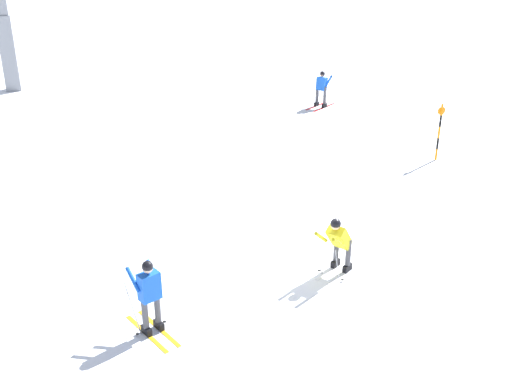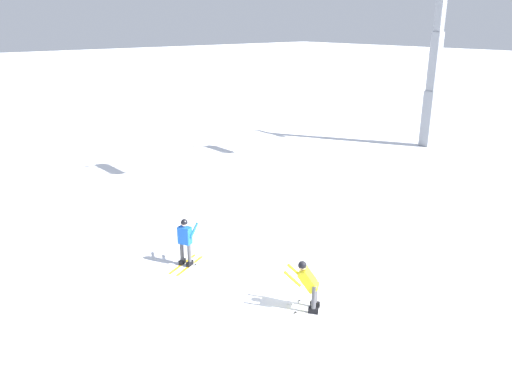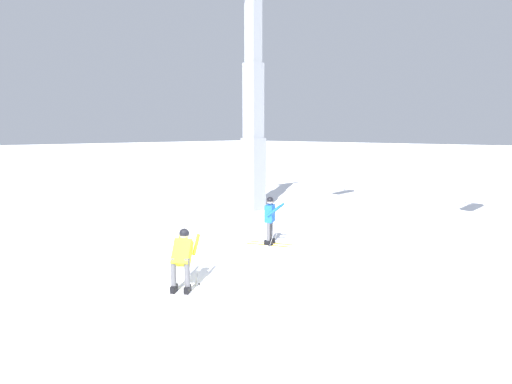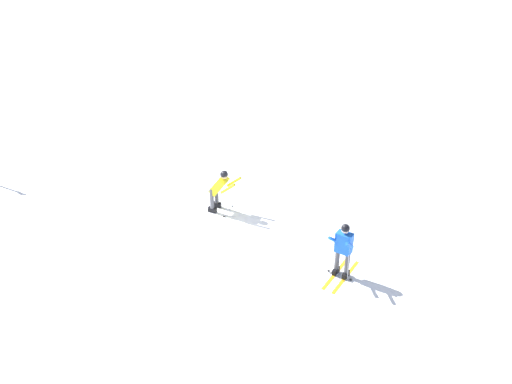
% 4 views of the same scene
% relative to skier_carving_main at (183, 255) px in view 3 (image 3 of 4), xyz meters
% --- Properties ---
extents(ground_plane, '(260.00, 260.00, 0.00)m').
position_rel_skier_carving_main_xyz_m(ground_plane, '(1.09, 0.54, -0.86)').
color(ground_plane, white).
extents(skier_carving_main, '(1.44, 1.71, 1.64)m').
position_rel_skier_carving_main_xyz_m(skier_carving_main, '(0.00, 0.00, 0.00)').
color(skier_carving_main, white).
rests_on(skier_carving_main, ground_plane).
extents(lift_tower_near, '(0.88, 2.69, 11.14)m').
position_rel_skier_carving_main_xyz_m(lift_tower_near, '(-5.94, 8.71, 3.71)').
color(lift_tower_near, gray).
rests_on(lift_tower_near, ground_plane).
extents(skier_distant_uphill, '(1.57, 0.99, 1.67)m').
position_rel_skier_carving_main_xyz_m(skier_distant_uphill, '(-1.13, 4.50, 0.09)').
color(skier_distant_uphill, yellow).
rests_on(skier_distant_uphill, ground_plane).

